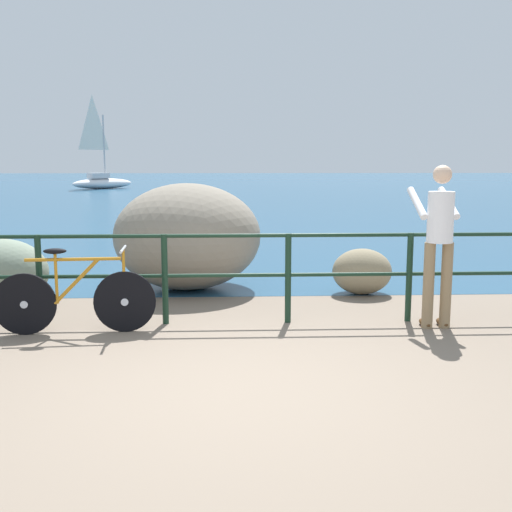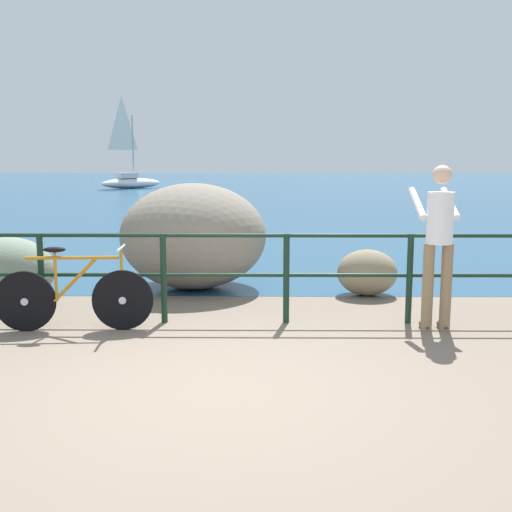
% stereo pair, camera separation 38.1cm
% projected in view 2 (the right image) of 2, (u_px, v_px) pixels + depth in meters
% --- Properties ---
extents(ground_plane, '(120.00, 120.00, 0.10)m').
position_uv_depth(ground_plane, '(252.00, 208.00, 24.72)').
color(ground_plane, '#756656').
extents(sea_surface, '(120.00, 90.00, 0.01)m').
position_uv_depth(sea_surface, '(257.00, 183.00, 52.74)').
color(sea_surface, navy).
rests_on(sea_surface, ground_plane).
extents(promenade_railing, '(9.78, 0.07, 1.02)m').
position_uv_depth(promenade_railing, '(225.00, 267.00, 6.85)').
color(promenade_railing, black).
rests_on(promenade_railing, ground_plane).
extents(bicycle, '(1.70, 0.48, 0.92)m').
position_uv_depth(bicycle, '(74.00, 295.00, 6.55)').
color(bicycle, black).
rests_on(bicycle, ground_plane).
extents(person_at_railing, '(0.46, 0.65, 1.78)m').
position_uv_depth(person_at_railing, '(438.00, 240.00, 6.49)').
color(person_at_railing, '#8C7251').
rests_on(person_at_railing, ground_plane).
extents(breakwater_boulder_main, '(2.09, 1.93, 1.52)m').
position_uv_depth(breakwater_boulder_main, '(193.00, 236.00, 8.74)').
color(breakwater_boulder_main, gray).
rests_on(breakwater_boulder_main, ground).
extents(breakwater_boulder_left, '(1.17, 0.95, 0.86)m').
position_uv_depth(breakwater_boulder_left, '(9.00, 270.00, 7.82)').
color(breakwater_boulder_left, gray).
rests_on(breakwater_boulder_left, ground).
extents(breakwater_boulder_right, '(0.82, 0.68, 0.63)m').
position_uv_depth(breakwater_boulder_right, '(367.00, 272.00, 8.32)').
color(breakwater_boulder_right, gray).
rests_on(breakwater_boulder_right, ground).
extents(sailboat, '(4.17, 3.87, 6.16)m').
position_uv_depth(sailboat, '(130.00, 178.00, 41.41)').
color(sailboat, white).
rests_on(sailboat, sea_surface).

